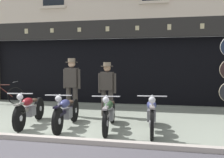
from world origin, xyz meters
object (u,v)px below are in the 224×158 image
(motorcycle_left, at_px, (30,109))
(salesman_left, at_px, (72,84))
(shopkeeper_center, at_px, (107,86))
(motorcycle_center_left, at_px, (67,111))
(leaning_bicycle, at_px, (3,95))
(advert_board_near, at_px, (47,61))
(motorcycle_center, at_px, (109,112))
(motorcycle_center_right, at_px, (151,113))

(motorcycle_left, relative_size, salesman_left, 1.10)
(motorcycle_left, xyz_separation_m, shopkeeper_center, (1.71, 1.56, 0.50))
(motorcycle_center_left, distance_m, leaning_bicycle, 4.99)
(motorcycle_left, height_order, advert_board_near, advert_board_near)
(motorcycle_left, height_order, motorcycle_center, motorcycle_left)
(advert_board_near, bearing_deg, salesman_left, -52.08)
(motorcycle_center, relative_size, salesman_left, 1.14)
(shopkeeper_center, xyz_separation_m, leaning_bicycle, (-4.62, 1.43, -0.56))
(motorcycle_center, distance_m, salesman_left, 2.04)
(salesman_left, bearing_deg, motorcycle_left, 68.75)
(motorcycle_center, bearing_deg, advert_board_near, -54.12)
(motorcycle_left, bearing_deg, motorcycle_center_right, 172.08)
(motorcycle_left, distance_m, motorcycle_center_right, 3.14)
(salesman_left, xyz_separation_m, shopkeeper_center, (1.05, 0.24, -0.07))
(motorcycle_left, relative_size, leaning_bicycle, 1.16)
(motorcycle_left, bearing_deg, shopkeeper_center, -145.59)
(motorcycle_center_left, bearing_deg, motorcycle_left, -7.50)
(motorcycle_center, distance_m, motorcycle_center_right, 1.02)
(shopkeeper_center, height_order, leaning_bicycle, shopkeeper_center)
(motorcycle_center_left, bearing_deg, shopkeeper_center, -116.77)
(motorcycle_left, bearing_deg, motorcycle_center, 172.24)
(motorcycle_center_left, height_order, salesman_left, salesman_left)
(motorcycle_center, xyz_separation_m, salesman_left, (-1.46, 1.31, 0.57))
(motorcycle_center, relative_size, advert_board_near, 1.86)
(advert_board_near, height_order, leaning_bicycle, advert_board_near)
(salesman_left, distance_m, leaning_bicycle, 3.99)
(salesman_left, bearing_deg, shopkeeper_center, -161.70)
(advert_board_near, bearing_deg, motorcycle_center_right, -41.50)
(salesman_left, relative_size, shopkeeper_center, 1.07)
(motorcycle_center, height_order, salesman_left, salesman_left)
(salesman_left, relative_size, advert_board_near, 1.64)
(advert_board_near, distance_m, leaning_bicycle, 2.23)
(salesman_left, bearing_deg, motorcycle_center, 143.37)
(motorcycle_center_right, distance_m, shopkeeper_center, 2.17)
(motorcycle_left, xyz_separation_m, advert_board_near, (-1.52, 4.12, 1.28))
(salesman_left, bearing_deg, leaning_bicycle, -19.74)
(motorcycle_center_right, bearing_deg, motorcycle_center, -4.43)
(motorcycle_center_right, xyz_separation_m, advert_board_near, (-4.66, 4.12, 1.26))
(motorcycle_left, xyz_separation_m, motorcycle_center, (2.12, 0.01, -0.00))
(motorcycle_center_left, distance_m, motorcycle_center, 1.08)
(leaning_bicycle, bearing_deg, shopkeeper_center, 60.69)
(shopkeeper_center, distance_m, leaning_bicycle, 4.87)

